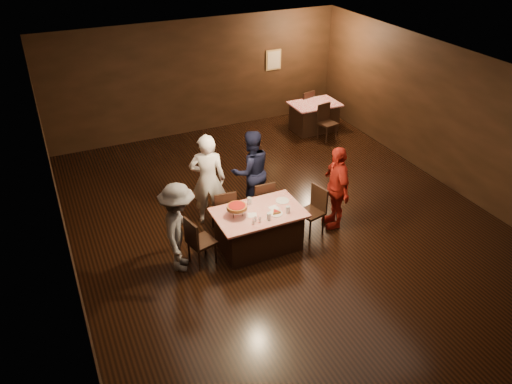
# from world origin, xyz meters

# --- Properties ---
(room) EXTENTS (10.00, 10.04, 3.02)m
(room) POSITION_xyz_m (0.00, 0.01, 2.14)
(room) COLOR black
(room) RESTS_ON ground
(main_table) EXTENTS (1.60, 1.00, 0.77)m
(main_table) POSITION_xyz_m (-0.80, -0.50, 0.39)
(main_table) COLOR #AF160B
(main_table) RESTS_ON ground
(back_table) EXTENTS (1.30, 0.90, 0.77)m
(back_table) POSITION_xyz_m (2.84, 3.71, 0.39)
(back_table) COLOR #AF0B18
(back_table) RESTS_ON ground
(chair_far_left) EXTENTS (0.45, 0.45, 0.95)m
(chair_far_left) POSITION_xyz_m (-1.20, 0.25, 0.47)
(chair_far_left) COLOR black
(chair_far_left) RESTS_ON ground
(chair_far_right) EXTENTS (0.43, 0.43, 0.95)m
(chair_far_right) POSITION_xyz_m (-0.40, 0.25, 0.47)
(chair_far_right) COLOR black
(chair_far_right) RESTS_ON ground
(chair_end_left) EXTENTS (0.51, 0.51, 0.95)m
(chair_end_left) POSITION_xyz_m (-1.90, -0.50, 0.47)
(chair_end_left) COLOR black
(chair_end_left) RESTS_ON ground
(chair_end_right) EXTENTS (0.51, 0.51, 0.95)m
(chair_end_right) POSITION_xyz_m (0.30, -0.50, 0.47)
(chair_end_right) COLOR black
(chair_end_right) RESTS_ON ground
(chair_back_near) EXTENTS (0.49, 0.49, 0.95)m
(chair_back_near) POSITION_xyz_m (2.84, 3.01, 0.47)
(chair_back_near) COLOR black
(chair_back_near) RESTS_ON ground
(chair_back_far) EXTENTS (0.51, 0.51, 0.95)m
(chair_back_far) POSITION_xyz_m (2.84, 4.31, 0.47)
(chair_back_far) COLOR black
(chair_back_far) RESTS_ON ground
(diner_white_jacket) EXTENTS (0.80, 0.66, 1.89)m
(diner_white_jacket) POSITION_xyz_m (-1.33, 0.68, 0.94)
(diner_white_jacket) COLOR white
(diner_white_jacket) RESTS_ON ground
(diner_navy_hoodie) EXTENTS (0.85, 0.66, 1.73)m
(diner_navy_hoodie) POSITION_xyz_m (-0.38, 0.78, 0.87)
(diner_navy_hoodie) COLOR black
(diner_navy_hoodie) RESTS_ON ground
(diner_grey_knit) EXTENTS (1.00, 1.23, 1.65)m
(diner_grey_knit) POSITION_xyz_m (-2.27, -0.46, 0.83)
(diner_grey_knit) COLOR slate
(diner_grey_knit) RESTS_ON ground
(diner_red_shirt) EXTENTS (0.59, 1.05, 1.69)m
(diner_red_shirt) POSITION_xyz_m (0.85, -0.45, 0.84)
(diner_red_shirt) COLOR #A51F15
(diner_red_shirt) RESTS_ON ground
(pizza_stand) EXTENTS (0.38, 0.38, 0.22)m
(pizza_stand) POSITION_xyz_m (-1.20, -0.45, 0.95)
(pizza_stand) COLOR black
(pizza_stand) RESTS_ON main_table
(plate_with_slice) EXTENTS (0.25, 0.25, 0.06)m
(plate_with_slice) POSITION_xyz_m (-0.55, -0.68, 0.80)
(plate_with_slice) COLOR white
(plate_with_slice) RESTS_ON main_table
(plate_empty) EXTENTS (0.25, 0.25, 0.01)m
(plate_empty) POSITION_xyz_m (-0.25, -0.35, 0.78)
(plate_empty) COLOR white
(plate_empty) RESTS_ON main_table
(glass_front_left) EXTENTS (0.08, 0.08, 0.14)m
(glass_front_left) POSITION_xyz_m (-0.75, -0.80, 0.84)
(glass_front_left) COLOR silver
(glass_front_left) RESTS_ON main_table
(glass_front_right) EXTENTS (0.08, 0.08, 0.14)m
(glass_front_right) POSITION_xyz_m (-0.35, -0.75, 0.84)
(glass_front_right) COLOR silver
(glass_front_right) RESTS_ON main_table
(glass_back) EXTENTS (0.08, 0.08, 0.14)m
(glass_back) POSITION_xyz_m (-0.85, -0.20, 0.84)
(glass_back) COLOR silver
(glass_back) RESTS_ON main_table
(condiments) EXTENTS (0.17, 0.10, 0.09)m
(condiments) POSITION_xyz_m (-0.98, -0.79, 0.82)
(condiments) COLOR silver
(condiments) RESTS_ON main_table
(napkin_center) EXTENTS (0.19, 0.19, 0.01)m
(napkin_center) POSITION_xyz_m (-0.50, -0.50, 0.77)
(napkin_center) COLOR white
(napkin_center) RESTS_ON main_table
(napkin_left) EXTENTS (0.21, 0.21, 0.01)m
(napkin_left) POSITION_xyz_m (-0.95, -0.55, 0.77)
(napkin_left) COLOR white
(napkin_left) RESTS_ON main_table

